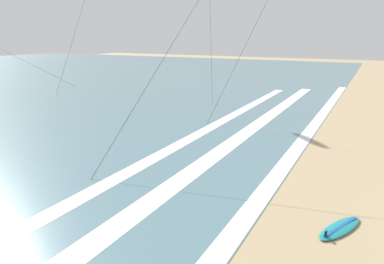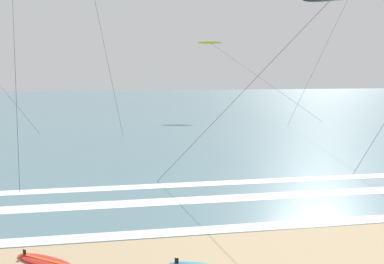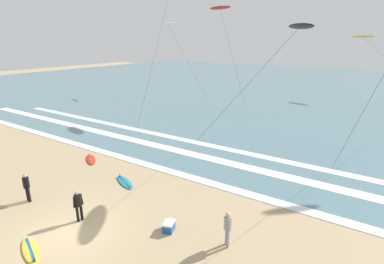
% 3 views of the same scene
% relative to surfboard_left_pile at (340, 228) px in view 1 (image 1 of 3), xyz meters
% --- Properties ---
extents(wave_foam_shoreline, '(58.36, 0.71, 0.01)m').
position_rel_surfboard_left_pile_xyz_m(wave_foam_shoreline, '(3.17, 2.80, -0.03)').
color(wave_foam_shoreline, white).
rests_on(wave_foam_shoreline, ocean_surface).
extents(wave_foam_mid_break, '(57.01, 0.97, 0.01)m').
position_rel_surfboard_left_pile_xyz_m(wave_foam_mid_break, '(0.48, 6.16, -0.03)').
color(wave_foam_mid_break, white).
rests_on(wave_foam_mid_break, ocean_surface).
extents(wave_foam_outer_break, '(51.57, 0.80, 0.01)m').
position_rel_surfboard_left_pile_xyz_m(wave_foam_outer_break, '(1.18, 8.59, -0.03)').
color(wave_foam_outer_break, white).
rests_on(wave_foam_outer_break, ocean_surface).
extents(surfboard_left_pile, '(2.16, 1.39, 0.25)m').
position_rel_surfboard_left_pile_xyz_m(surfboard_left_pile, '(0.00, 0.00, 0.00)').
color(surfboard_left_pile, teal).
rests_on(surfboard_left_pile, ground).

